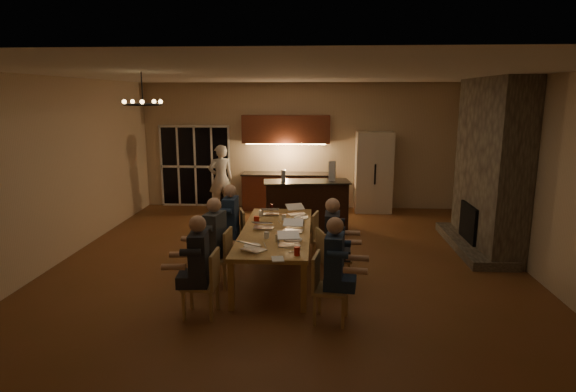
{
  "coord_description": "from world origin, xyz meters",
  "views": [
    {
      "loc": [
        0.5,
        -7.85,
        2.87
      ],
      "look_at": [
        -0.01,
        0.3,
        1.17
      ],
      "focal_mm": 30.0,
      "sensor_mm": 36.0,
      "label": 1
    }
  ],
  "objects_px": {
    "laptop_f": "(297,208)",
    "plate_near": "(293,239)",
    "person_left_mid": "(215,242)",
    "laptop_a": "(254,242)",
    "person_right_near": "(334,269)",
    "laptop_b": "(289,238)",
    "standing_person": "(221,179)",
    "bar_bottle": "(283,175)",
    "person_left_near": "(199,267)",
    "chandelier": "(143,105)",
    "mug_back": "(261,213)",
    "can_right": "(302,222)",
    "can_cola": "(272,207)",
    "dining_table": "(276,252)",
    "person_right_mid": "(332,243)",
    "mug_mid": "(284,217)",
    "chair_left_far": "(231,235)",
    "laptop_e": "(270,208)",
    "chair_left_mid": "(216,258)",
    "can_silver": "(277,238)",
    "refrigerator": "(373,172)",
    "plate_far": "(301,218)",
    "chair_right_near": "(331,289)",
    "chair_right_far": "(326,239)",
    "person_left_far": "(231,223)",
    "redcup_near": "(297,251)",
    "chair_right_mid": "(333,258)",
    "bar_blender": "(332,171)",
    "laptop_d": "(293,225)",
    "mug_front": "(267,235)",
    "chair_left_near": "(200,284)",
    "laptop_c": "(264,221)",
    "redcup_mid": "(257,220)"
  },
  "relations": [
    {
      "from": "laptop_f",
      "to": "plate_near",
      "type": "distance_m",
      "value": 1.59
    },
    {
      "from": "person_left_mid",
      "to": "laptop_a",
      "type": "relative_size",
      "value": 4.31
    },
    {
      "from": "person_right_near",
      "to": "laptop_b",
      "type": "distance_m",
      "value": 1.03
    },
    {
      "from": "standing_person",
      "to": "bar_bottle",
      "type": "xyz_separation_m",
      "value": [
        1.67,
        -1.55,
        0.35
      ]
    },
    {
      "from": "person_left_near",
      "to": "chandelier",
      "type": "xyz_separation_m",
      "value": [
        -0.95,
        0.92,
        2.06
      ]
    },
    {
      "from": "person_left_mid",
      "to": "mug_back",
      "type": "distance_m",
      "value": 1.51
    },
    {
      "from": "can_right",
      "to": "can_cola",
      "type": "bearing_deg",
      "value": 119.83
    },
    {
      "from": "dining_table",
      "to": "person_left_mid",
      "type": "relative_size",
      "value": 2.13
    },
    {
      "from": "person_right_mid",
      "to": "mug_mid",
      "type": "relative_size",
      "value": 13.8
    },
    {
      "from": "chair_left_far",
      "to": "laptop_e",
      "type": "relative_size",
      "value": 2.78
    },
    {
      "from": "chair_left_mid",
      "to": "can_silver",
      "type": "xyz_separation_m",
      "value": [
        0.96,
        -0.1,
        0.37
      ]
    },
    {
      "from": "refrigerator",
      "to": "person_left_mid",
      "type": "relative_size",
      "value": 1.45
    },
    {
      "from": "person_right_near",
      "to": "plate_far",
      "type": "height_order",
      "value": "person_right_near"
    },
    {
      "from": "refrigerator",
      "to": "dining_table",
      "type": "xyz_separation_m",
      "value": [
        -2.06,
        -4.54,
        -0.62
      ]
    },
    {
      "from": "chair_right_near",
      "to": "person_left_near",
      "type": "distance_m",
      "value": 1.73
    },
    {
      "from": "chair_right_far",
      "to": "person_left_far",
      "type": "relative_size",
      "value": 0.64
    },
    {
      "from": "chair_right_near",
      "to": "redcup_near",
      "type": "distance_m",
      "value": 0.7
    },
    {
      "from": "chair_right_mid",
      "to": "person_left_far",
      "type": "bearing_deg",
      "value": 41.84
    },
    {
      "from": "chair_right_mid",
      "to": "person_left_mid",
      "type": "xyz_separation_m",
      "value": [
        -1.8,
        -0.07,
        0.24
      ]
    },
    {
      "from": "person_right_mid",
      "to": "redcup_near",
      "type": "xyz_separation_m",
      "value": [
        -0.5,
        -0.8,
        0.12
      ]
    },
    {
      "from": "mug_back",
      "to": "chandelier",
      "type": "bearing_deg",
      "value": -133.11
    },
    {
      "from": "laptop_b",
      "to": "dining_table",
      "type": "bearing_deg",
      "value": 99.49
    },
    {
      "from": "laptop_a",
      "to": "refrigerator",
      "type": "bearing_deg",
      "value": -76.06
    },
    {
      "from": "bar_blender",
      "to": "redcup_near",
      "type": "bearing_deg",
      "value": -87.15
    },
    {
      "from": "chair_right_mid",
      "to": "person_right_mid",
      "type": "height_order",
      "value": "person_right_mid"
    },
    {
      "from": "standing_person",
      "to": "can_right",
      "type": "distance_m",
      "value": 4.5
    },
    {
      "from": "bar_blender",
      "to": "bar_bottle",
      "type": "bearing_deg",
      "value": -163.19
    },
    {
      "from": "bar_blender",
      "to": "person_left_mid",
      "type": "bearing_deg",
      "value": -108.37
    },
    {
      "from": "chair_right_far",
      "to": "person_left_far",
      "type": "xyz_separation_m",
      "value": [
        -1.66,
        0.03,
        0.24
      ]
    },
    {
      "from": "redcup_near",
      "to": "plate_near",
      "type": "distance_m",
      "value": 0.72
    },
    {
      "from": "chair_right_mid",
      "to": "chair_right_far",
      "type": "xyz_separation_m",
      "value": [
        -0.09,
        0.99,
        0.0
      ]
    },
    {
      "from": "chair_left_mid",
      "to": "can_right",
      "type": "xyz_separation_m",
      "value": [
        1.3,
        0.81,
        0.37
      ]
    },
    {
      "from": "person_right_mid",
      "to": "laptop_a",
      "type": "xyz_separation_m",
      "value": [
        -1.11,
        -0.61,
        0.17
      ]
    },
    {
      "from": "dining_table",
      "to": "person_left_mid",
      "type": "xyz_separation_m",
      "value": [
        -0.89,
        -0.53,
        0.31
      ]
    },
    {
      "from": "laptop_d",
      "to": "bar_bottle",
      "type": "xyz_separation_m",
      "value": [
        -0.34,
        2.75,
        0.34
      ]
    },
    {
      "from": "chair_right_mid",
      "to": "mug_front",
      "type": "xyz_separation_m",
      "value": [
        -1.02,
        -0.02,
        0.36
      ]
    },
    {
      "from": "person_right_mid",
      "to": "standing_person",
      "type": "relative_size",
      "value": 0.82
    },
    {
      "from": "person_right_near",
      "to": "refrigerator",
      "type": "bearing_deg",
      "value": -3.24
    },
    {
      "from": "chair_right_mid",
      "to": "plate_far",
      "type": "height_order",
      "value": "chair_right_mid"
    },
    {
      "from": "redcup_near",
      "to": "bar_blender",
      "type": "bearing_deg",
      "value": 81.81
    },
    {
      "from": "chair_left_near",
      "to": "can_cola",
      "type": "height_order",
      "value": "chair_left_near"
    },
    {
      "from": "person_right_near",
      "to": "laptop_c",
      "type": "relative_size",
      "value": 4.31
    },
    {
      "from": "plate_near",
      "to": "bar_blender",
      "type": "relative_size",
      "value": 0.66
    },
    {
      "from": "plate_near",
      "to": "standing_person",
      "type": "bearing_deg",
      "value": 113.26
    },
    {
      "from": "laptop_e",
      "to": "bar_bottle",
      "type": "relative_size",
      "value": 1.33
    },
    {
      "from": "person_left_far",
      "to": "laptop_f",
      "type": "distance_m",
      "value": 1.24
    },
    {
      "from": "standing_person",
      "to": "redcup_near",
      "type": "bearing_deg",
      "value": 87.07
    },
    {
      "from": "laptop_e",
      "to": "chair_left_mid",
      "type": "bearing_deg",
      "value": 61.14
    },
    {
      "from": "chair_right_far",
      "to": "standing_person",
      "type": "height_order",
      "value": "standing_person"
    },
    {
      "from": "dining_table",
      "to": "redcup_mid",
      "type": "distance_m",
      "value": 0.69
    }
  ]
}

